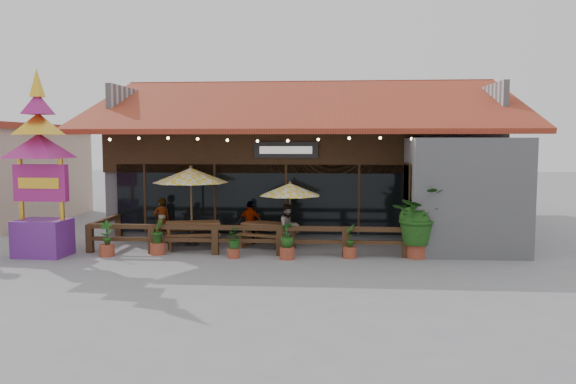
# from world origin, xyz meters

# --- Properties ---
(ground) EXTENTS (100.00, 100.00, 0.00)m
(ground) POSITION_xyz_m (0.00, 0.00, 0.00)
(ground) COLOR gray
(ground) RESTS_ON ground
(restaurant_building) EXTENTS (15.50, 14.73, 6.09)m
(restaurant_building) POSITION_xyz_m (0.26, 6.61, 2.21)
(restaurant_building) COLOR #A9A8AD
(restaurant_building) RESTS_ON ground
(patio_railing) EXTENTS (10.00, 2.60, 0.92)m
(patio_railing) POSITION_xyz_m (-2.25, -0.27, 0.61)
(patio_railing) COLOR #432D17
(patio_railing) RESTS_ON ground
(umbrella_left) EXTENTS (3.10, 3.10, 2.70)m
(umbrella_left) POSITION_xyz_m (-3.62, 0.99, 2.35)
(umbrella_left) COLOR brown
(umbrella_left) RESTS_ON ground
(umbrella_right) EXTENTS (2.69, 2.69, 2.20)m
(umbrella_right) POSITION_xyz_m (-0.28, 0.80, 1.92)
(umbrella_right) COLOR brown
(umbrella_right) RESTS_ON ground
(picnic_table_left) EXTENTS (2.07, 1.89, 0.84)m
(picnic_table_left) POSITION_xyz_m (-3.49, 0.66, 0.57)
(picnic_table_left) COLOR brown
(picnic_table_left) RESTS_ON ground
(picnic_table_right) EXTENTS (2.05, 1.90, 0.81)m
(picnic_table_right) POSITION_xyz_m (-1.01, 0.94, 0.54)
(picnic_table_right) COLOR brown
(picnic_table_right) RESTS_ON ground
(thai_sign_tower) EXTENTS (2.36, 2.36, 6.07)m
(thai_sign_tower) POSITION_xyz_m (-7.70, -1.12, 3.21)
(thai_sign_tower) COLOR #692589
(thai_sign_tower) RESTS_ON ground
(tropical_plant) EXTENTS (2.05, 2.04, 2.15)m
(tropical_plant) POSITION_xyz_m (3.62, -0.53, 1.23)
(tropical_plant) COLOR #973E29
(tropical_plant) RESTS_ON ground
(diner_a) EXTENTS (0.68, 0.62, 1.57)m
(diner_a) POSITION_xyz_m (-4.74, 1.33, 0.78)
(diner_a) COLOR #332210
(diner_a) RESTS_ON ground
(diner_b) EXTENTS (0.92, 0.88, 1.49)m
(diner_b) POSITION_xyz_m (-0.29, 0.33, 0.75)
(diner_b) COLOR #332210
(diner_b) RESTS_ON ground
(diner_c) EXTENTS (0.92, 0.53, 1.47)m
(diner_c) POSITION_xyz_m (-1.68, 1.39, 0.74)
(diner_c) COLOR #332210
(diner_c) RESTS_ON ground
(planter_a) EXTENTS (0.46, 0.45, 1.10)m
(planter_a) POSITION_xyz_m (-5.75, -0.99, 0.46)
(planter_a) COLOR #973E29
(planter_a) RESTS_ON ground
(planter_b) EXTENTS (0.46, 0.46, 1.12)m
(planter_b) POSITION_xyz_m (-4.28, -0.62, 0.51)
(planter_b) COLOR #973E29
(planter_b) RESTS_ON ground
(planter_c) EXTENTS (0.71, 0.71, 0.89)m
(planter_c) POSITION_xyz_m (-1.86, -0.94, 0.50)
(planter_c) COLOR #973E29
(planter_c) RESTS_ON ground
(planter_d) EXTENTS (0.57, 0.57, 1.10)m
(planter_d) POSITION_xyz_m (-0.23, -0.98, 0.53)
(planter_d) COLOR #973E29
(planter_d) RESTS_ON ground
(planter_e) EXTENTS (0.42, 0.42, 1.02)m
(planter_e) POSITION_xyz_m (1.63, -0.68, 0.43)
(planter_e) COLOR #973E29
(planter_e) RESTS_ON ground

